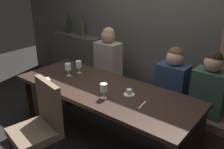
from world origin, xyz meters
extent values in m
plane|color=black|center=(0.00, 0.00, 0.00)|extent=(9.00, 9.00, 0.00)
cube|color=#4C4944|center=(0.00, 1.22, 1.50)|extent=(6.00, 0.12, 3.00)
cube|color=#413E3A|center=(-1.55, 1.04, 0.47)|extent=(1.10, 0.28, 0.95)
cube|color=black|center=(-1.03, -0.35, 0.35)|extent=(0.08, 0.08, 0.69)
cube|color=black|center=(-1.03, 0.35, 0.35)|extent=(0.08, 0.08, 0.69)
cube|color=black|center=(1.03, 0.35, 0.35)|extent=(0.08, 0.08, 0.69)
cube|color=#302119|center=(0.00, 0.00, 0.72)|extent=(2.20, 0.84, 0.04)
cube|color=#4A3C2E|center=(0.00, 0.70, 0.17)|extent=(2.50, 0.40, 0.35)
cube|color=brown|center=(0.00, 0.70, 0.40)|extent=(2.50, 0.44, 0.10)
cylinder|color=#302119|center=(-0.42, -0.62, 0.21)|extent=(0.04, 0.04, 0.42)
cube|color=brown|center=(-0.24, -0.80, 0.46)|extent=(0.52, 0.52, 0.08)
cube|color=brown|center=(-0.20, -0.61, 0.74)|extent=(0.44, 0.15, 0.48)
cube|color=#9E9384|center=(-0.51, 0.70, 0.75)|extent=(0.36, 0.24, 0.59)
sphere|color=tan|center=(-0.51, 0.70, 1.14)|extent=(0.20, 0.20, 0.20)
sphere|color=#9E7F56|center=(-0.51, 0.71, 1.17)|extent=(0.18, 0.18, 0.18)
cube|color=navy|center=(0.53, 0.67, 0.70)|extent=(0.36, 0.24, 0.50)
sphere|color=#DBB293|center=(0.53, 0.67, 1.04)|extent=(0.20, 0.20, 0.20)
sphere|color=brown|center=(0.53, 0.68, 1.08)|extent=(0.18, 0.18, 0.18)
cube|color=#2D473D|center=(0.97, 0.68, 0.71)|extent=(0.36, 0.24, 0.53)
sphere|color=tan|center=(0.97, 0.68, 1.07)|extent=(0.20, 0.20, 0.20)
sphere|color=black|center=(0.97, 0.69, 1.10)|extent=(0.18, 0.18, 0.18)
cylinder|color=black|center=(-1.73, 1.07, 1.06)|extent=(0.08, 0.08, 0.22)
cylinder|color=black|center=(-1.73, 1.07, 1.21)|extent=(0.03, 0.03, 0.09)
cylinder|color=black|center=(-1.73, 1.07, 1.27)|extent=(0.03, 0.03, 0.02)
cylinder|color=#384728|center=(-1.38, 1.06, 1.06)|extent=(0.08, 0.08, 0.22)
cylinder|color=#384728|center=(-1.38, 1.06, 1.21)|extent=(0.03, 0.03, 0.09)
cylinder|color=black|center=(-1.38, 1.06, 1.27)|extent=(0.03, 0.03, 0.02)
cylinder|color=silver|center=(-0.55, 0.15, 0.74)|extent=(0.06, 0.06, 0.00)
cylinder|color=silver|center=(-0.55, 0.15, 0.78)|extent=(0.01, 0.01, 0.07)
cylinder|color=silver|center=(-0.55, 0.15, 0.86)|extent=(0.08, 0.08, 0.08)
cylinder|color=gold|center=(-0.55, 0.15, 0.83)|extent=(0.07, 0.07, 0.02)
cylinder|color=silver|center=(-0.59, 0.00, 0.74)|extent=(0.06, 0.06, 0.00)
cylinder|color=silver|center=(-0.59, 0.00, 0.78)|extent=(0.01, 0.01, 0.07)
cylinder|color=silver|center=(-0.59, 0.00, 0.86)|extent=(0.08, 0.08, 0.08)
cylinder|color=maroon|center=(-0.59, 0.00, 0.84)|extent=(0.07, 0.07, 0.03)
cylinder|color=silver|center=(0.16, -0.19, 0.74)|extent=(0.06, 0.06, 0.00)
cylinder|color=silver|center=(0.16, -0.19, 0.78)|extent=(0.01, 0.01, 0.07)
cylinder|color=silver|center=(0.16, -0.19, 0.86)|extent=(0.08, 0.08, 0.08)
cylinder|color=maroon|center=(0.16, -0.19, 0.84)|extent=(0.07, 0.07, 0.04)
cylinder|color=white|center=(0.33, 0.04, 0.74)|extent=(0.12, 0.12, 0.01)
cylinder|color=white|center=(0.33, 0.04, 0.78)|extent=(0.06, 0.06, 0.06)
cylinder|color=brown|center=(0.33, 0.04, 0.80)|extent=(0.05, 0.05, 0.01)
cube|color=silver|center=(0.56, -0.06, 0.74)|extent=(0.04, 0.17, 0.01)
cube|color=silver|center=(-0.71, -0.27, 0.74)|extent=(0.14, 0.14, 0.01)
camera|label=1|loc=(1.65, -1.90, 1.94)|focal=38.93mm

